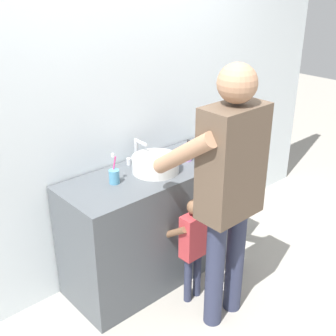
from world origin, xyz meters
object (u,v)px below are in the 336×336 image
toothbrush_cup (114,176)px  child_toddler (193,241)px  adult_parent (229,178)px  soap_bottle (188,152)px

toothbrush_cup → child_toddler: bearing=-52.8°
toothbrush_cup → adult_parent: adult_parent is taller
soap_bottle → adult_parent: adult_parent is taller
soap_bottle → adult_parent: (-0.26, -0.61, 0.09)m
child_toddler → adult_parent: 0.61m
toothbrush_cup → child_toddler: 0.69m
soap_bottle → child_toddler: size_ratio=0.21×
soap_bottle → child_toddler: (-0.30, -0.37, -0.46)m
adult_parent → soap_bottle: bearing=66.9°
soap_bottle → toothbrush_cup: bearing=174.5°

